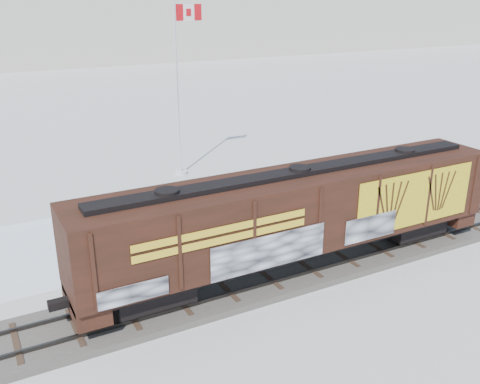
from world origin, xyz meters
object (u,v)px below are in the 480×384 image
hopper_railcar (298,213)px  flagpole (180,114)px  car_dark (234,203)px  car_white (188,216)px  car_silver (137,232)px

hopper_railcar → flagpole: (0.95, 15.36, 1.24)m
flagpole → car_dark: (-0.33, -8.30, -3.37)m
hopper_railcar → car_white: (-2.34, 6.55, -2.14)m
flagpole → car_dark: bearing=-92.3°
hopper_railcar → flagpole: flagpole is taller
car_silver → car_dark: size_ratio=0.84×
car_white → car_dark: 3.00m
hopper_railcar → car_dark: (0.62, 7.07, -2.13)m
hopper_railcar → car_silver: size_ratio=4.66×
flagpole → car_silver: flagpole is taller
car_silver → car_white: 3.02m
flagpole → car_silver: bearing=-123.3°
car_dark → car_silver: bearing=91.5°
car_dark → car_white: bearing=90.0°
hopper_railcar → car_dark: bearing=85.0°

